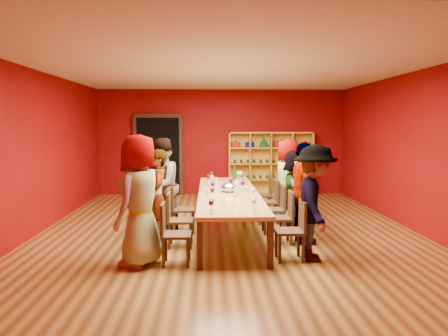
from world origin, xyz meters
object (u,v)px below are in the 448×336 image
Objects in this scene: person_right_3 at (287,181)px; person_right_4 at (285,177)px; chair_person_right_1 at (284,214)px; shelving_unit at (270,160)px; tasting_table at (228,195)px; chair_person_left_1 at (176,217)px; chair_person_right_2 at (278,206)px; person_left_2 at (161,186)px; wine_bottle at (234,174)px; person_right_1 at (303,193)px; chair_person_right_3 at (271,199)px; chair_person_right_4 at (266,192)px; person_left_0 at (140,200)px; spittoon_bowl at (229,188)px; person_left_1 at (157,199)px; person_right_2 at (295,192)px; chair_person_right_0 at (295,227)px; chair_person_left_2 at (179,206)px; chair_person_left_0 at (171,230)px; person_right_0 at (315,203)px.

person_right_3 is 0.88m from person_right_4.
shelving_unit is at bearing 84.64° from chair_person_right_1.
shelving_unit reaches higher than tasting_table.
chair_person_right_2 is (1.82, 0.87, 0.00)m from chair_person_left_1.
chair_person_right_1 is (2.15, -0.81, -0.39)m from person_left_2.
chair_person_right_2 is 2.11m from wine_bottle.
person_right_1 reaches higher than person_right_4.
chair_person_right_1 is 2.81m from wine_bottle.
chair_person_right_3 is 0.88m from chair_person_right_4.
tasting_table is 2.41× the size of person_left_0.
spittoon_bowl is 0.96× the size of wine_bottle.
person_left_1 is 1.04× the size of person_right_2.
person_left_1 is at bearing -116.15° from shelving_unit.
person_right_2 is at bearing -62.98° from wine_bottle.
person_left_2 is at bearing -161.01° from person_left_0.
tasting_table is at bearing 111.02° from person_left_2.
shelving_unit reaches higher than spittoon_bowl.
shelving_unit is at bearing 83.76° from chair_person_right_2.
person_right_1 reaches higher than chair_person_right_0.
chair_person_right_1 is at bearing 169.34° from person_right_4.
shelving_unit is 2.75m from wine_bottle.
person_left_0 reaches higher than chair_person_right_0.
tasting_table is at bearing 49.56° from person_right_1.
wine_bottle is (-1.00, 1.96, 0.11)m from person_right_2.
wine_bottle is at bearing 109.26° from chair_person_right_2.
chair_person_left_1 reaches higher than tasting_table.
shelving_unit is 1.40× the size of person_right_3.
person_left_2 is 2.47m from person_right_2.
person_right_3 is (2.15, 1.68, 0.36)m from chair_person_left_1.
person_left_1 reaches higher than chair_person_left_1.
person_left_2 is at bearing -143.10° from chair_person_right_4.
chair_person_right_0 is at bearing -43.33° from chair_person_left_2.
person_right_1 is 1.92× the size of chair_person_right_3.
person_left_0 reaches higher than spittoon_bowl.
spittoon_bowl is at bearing 4.49° from chair_person_left_2.
shelving_unit is 2.70× the size of chair_person_left_0.
person_left_0 is 1.09× the size of person_right_3.
person_right_1 is at bearing 26.33° from chair_person_left_0.
person_left_0 is at bearing -112.70° from wine_bottle.
chair_person_right_0 is at bearing 115.80° from person_left_0.
person_left_1 is at bearing -129.72° from chair_person_right_4.
person_left_1 reaches higher than chair_person_right_1.
person_right_0 is at bearing -74.89° from wine_bottle.
chair_person_left_1 is at bearing -132.49° from spittoon_bowl.
chair_person_left_1 is at bearing 176.89° from person_left_0.
person_right_2 is 4.43× the size of wine_bottle.
chair_person_left_0 is 0.52× the size of person_right_0.
wine_bottle is at bearing 58.97° from chair_person_left_2.
person_left_2 is 1.03× the size of person_right_3.
shelving_unit is 1.29× the size of person_left_0.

